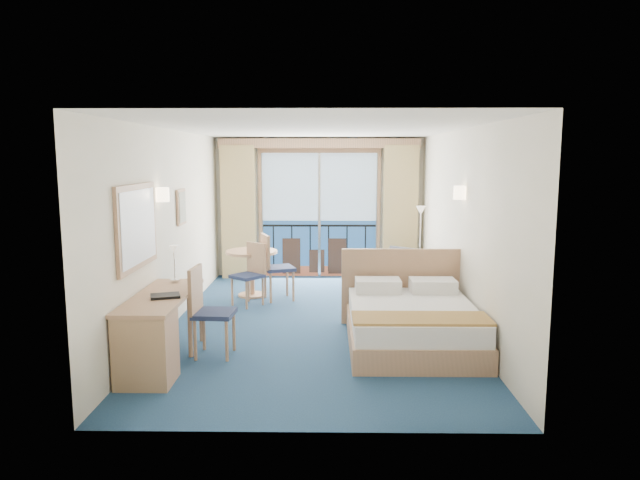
{
  "coord_description": "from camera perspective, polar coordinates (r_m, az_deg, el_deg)",
  "views": [
    {
      "loc": [
        0.17,
        -7.81,
        2.32
      ],
      "look_at": [
        0.06,
        0.2,
        1.15
      ],
      "focal_mm": 32.0,
      "sensor_mm": 36.0,
      "label": 1
    }
  ],
  "objects": [
    {
      "name": "wall_print",
      "position": [
        8.56,
        -13.69,
        3.22
      ],
      "size": [
        0.04,
        0.42,
        0.52
      ],
      "color": "tan",
      "rests_on": "room_walls"
    },
    {
      "name": "sconce_left",
      "position": [
        7.53,
        -15.51,
        4.4
      ],
      "size": [
        0.18,
        0.18,
        0.18
      ],
      "primitive_type": "cylinder",
      "color": "#FFE0B2",
      "rests_on": "room_walls"
    },
    {
      "name": "table_chair_a",
      "position": [
        9.31,
        -4.7,
        -2.32
      ],
      "size": [
        0.61,
        0.6,
        1.09
      ],
      "rotation": [
        0.0,
        0.0,
        1.91
      ],
      "color": "#212B4D",
      "rests_on": "ground"
    },
    {
      "name": "desk",
      "position": [
        6.31,
        -16.66,
        -9.39
      ],
      "size": [
        0.58,
        1.7,
        0.8
      ],
      "color": "tan",
      "rests_on": "ground"
    },
    {
      "name": "pelmet",
      "position": [
        10.91,
        -0.07,
        9.64
      ],
      "size": [
        3.8,
        0.25,
        0.18
      ],
      "primitive_type": "cube",
      "color": "tan",
      "rests_on": "room_walls"
    },
    {
      "name": "bed",
      "position": [
        7.23,
        9.12,
        -8.07
      ],
      "size": [
        1.69,
        2.01,
        1.06
      ],
      "color": "tan",
      "rests_on": "ground"
    },
    {
      "name": "desk_chair",
      "position": [
        6.83,
        -11.3,
        -6.48
      ],
      "size": [
        0.49,
        0.48,
        1.06
      ],
      "rotation": [
        0.0,
        0.0,
        1.51
      ],
      "color": "#212B4D",
      "rests_on": "ground"
    },
    {
      "name": "floor_lamp",
      "position": [
        10.69,
        10.02,
        1.52
      ],
      "size": [
        0.2,
        0.2,
        1.43
      ],
      "color": "silver",
      "rests_on": "ground"
    },
    {
      "name": "table_chair_b",
      "position": [
        9.08,
        -6.89,
        -3.01
      ],
      "size": [
        0.6,
        0.6,
        0.98
      ],
      "rotation": [
        0.0,
        0.0,
        -0.71
      ],
      "color": "#212B4D",
      "rests_on": "ground"
    },
    {
      "name": "armchair",
      "position": [
        10.21,
        7.66,
        -2.86
      ],
      "size": [
        1.1,
        1.1,
        0.72
      ],
      "primitive_type": "imported",
      "rotation": [
        0.0,
        0.0,
        4.02
      ],
      "color": "#41474F",
      "rests_on": "ground"
    },
    {
      "name": "curtain_left",
      "position": [
        11.06,
        -8.14,
        2.77
      ],
      "size": [
        0.65,
        0.22,
        2.55
      ],
      "primitive_type": "cube",
      "color": "tan",
      "rests_on": "room_walls"
    },
    {
      "name": "nightstand",
      "position": [
        8.72,
        11.44,
        -5.48
      ],
      "size": [
        0.41,
        0.39,
        0.54
      ],
      "primitive_type": "cube",
      "color": "tan",
      "rests_on": "ground"
    },
    {
      "name": "round_table",
      "position": [
        9.62,
        -6.84,
        -2.16
      ],
      "size": [
        0.86,
        0.86,
        0.77
      ],
      "color": "tan",
      "rests_on": "ground"
    },
    {
      "name": "room_walls",
      "position": [
        7.83,
        -0.43,
        4.31
      ],
      "size": [
        4.04,
        6.54,
        2.72
      ],
      "color": "silver",
      "rests_on": "ground"
    },
    {
      "name": "curtain_right",
      "position": [
        11.02,
        8.02,
        2.75
      ],
      "size": [
        0.65,
        0.22,
        2.55
      ],
      "primitive_type": "cube",
      "color": "tan",
      "rests_on": "room_walls"
    },
    {
      "name": "folder",
      "position": [
        6.51,
        -15.22,
        -5.42
      ],
      "size": [
        0.37,
        0.32,
        0.03
      ],
      "primitive_type": "cube",
      "rotation": [
        0.0,
        0.0,
        0.32
      ],
      "color": "black",
      "rests_on": "desk"
    },
    {
      "name": "sconce_right",
      "position": [
        7.88,
        13.85,
        4.62
      ],
      "size": [
        0.18,
        0.18,
        0.18
      ],
      "primitive_type": "cylinder",
      "color": "#FFE0B2",
      "rests_on": "room_walls"
    },
    {
      "name": "mirror",
      "position": [
        6.71,
        -17.81,
        1.29
      ],
      "size": [
        0.05,
        1.25,
        0.95
      ],
      "color": "tan",
      "rests_on": "room_walls"
    },
    {
      "name": "floor",
      "position": [
        8.15,
        -0.42,
        -8.26
      ],
      "size": [
        6.5,
        6.5,
        0.0
      ],
      "primitive_type": "plane",
      "color": "navy",
      "rests_on": "ground"
    },
    {
      "name": "desk_lamp",
      "position": [
        7.18,
        -14.39,
        -1.55
      ],
      "size": [
        0.12,
        0.12,
        0.44
      ],
      "color": "silver",
      "rests_on": "desk"
    },
    {
      "name": "balcony_door",
      "position": [
        11.09,
        -0.1,
        2.18
      ],
      "size": [
        2.36,
        0.03,
        2.52
      ],
      "color": "navy",
      "rests_on": "room_walls"
    },
    {
      "name": "phone",
      "position": [
        8.65,
        11.23,
        -3.5
      ],
      "size": [
        0.2,
        0.17,
        0.08
      ],
      "primitive_type": "cube",
      "rotation": [
        0.0,
        0.0,
        0.26
      ],
      "color": "silver",
      "rests_on": "nightstand"
    }
  ]
}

